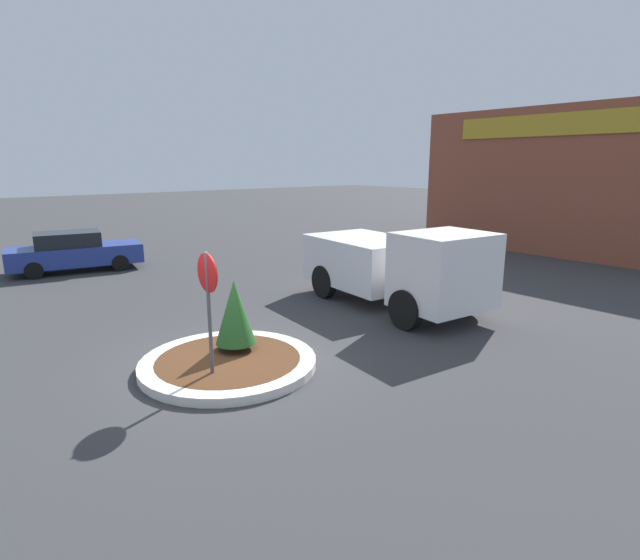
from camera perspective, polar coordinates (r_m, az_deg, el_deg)
ground_plane at (r=10.19m, az=-10.38°, el=-9.75°), size 120.00×120.00×0.00m
traffic_island at (r=10.15m, az=-10.40°, el=-9.29°), size 3.46×3.46×0.18m
stop_sign at (r=9.06m, az=-12.65°, el=-1.50°), size 0.71×0.07×2.43m
island_shrub at (r=10.31m, az=-9.71°, el=-3.62°), size 0.83×0.83×1.47m
utility_truck at (r=13.93m, az=8.45°, el=1.68°), size 5.90×2.90×2.29m
storefront_building at (r=26.09m, az=28.06°, el=9.97°), size 13.10×6.07×6.30m
parked_sedan_blue at (r=20.67m, az=-26.29°, el=2.94°), size 2.53×4.78×1.48m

